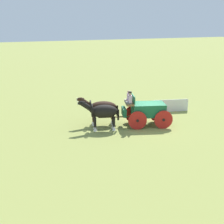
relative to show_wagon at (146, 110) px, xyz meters
name	(u,v)px	position (x,y,z in m)	size (l,w,h in m)	color
ground_plane	(148,125)	(-0.16, 0.05, -1.24)	(220.00, 220.00, 0.00)	olive
show_wagon	(146,110)	(0.00, 0.00, 0.00)	(5.53, 2.86, 2.77)	#195B38
draft_horse_near	(102,112)	(3.42, -0.48, 0.12)	(2.96, 1.55, 2.23)	black
draft_horse_off	(101,108)	(3.00, -1.71, 0.09)	(3.09, 1.58, 2.18)	#331E14
sponsor_banner	(171,106)	(-3.99, -2.44, -0.69)	(3.20, 0.06, 1.10)	silver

